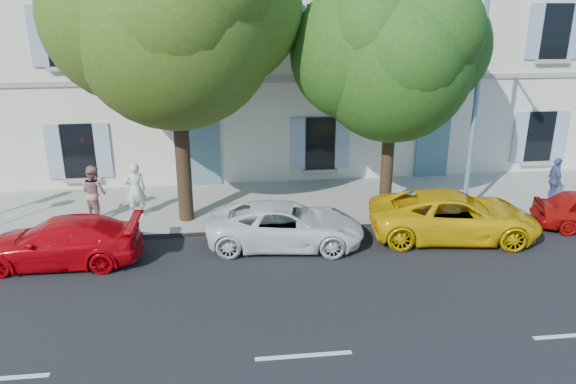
{
  "coord_description": "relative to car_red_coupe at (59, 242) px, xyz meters",
  "views": [
    {
      "loc": [
        -1.49,
        -13.54,
        7.06
      ],
      "look_at": [
        0.41,
        2.0,
        1.4
      ],
      "focal_mm": 35.0,
      "sensor_mm": 36.0,
      "label": 1
    }
  ],
  "objects": [
    {
      "name": "ground",
      "position": [
        5.96,
        -0.92,
        -0.63
      ],
      "size": [
        90.0,
        90.0,
        0.0
      ],
      "primitive_type": "plane",
      "color": "black"
    },
    {
      "name": "sidewalk",
      "position": [
        5.96,
        3.53,
        -0.56
      ],
      "size": [
        36.0,
        4.5,
        0.15
      ],
      "primitive_type": "cube",
      "color": "#A09E96",
      "rests_on": "ground"
    },
    {
      "name": "kerb",
      "position": [
        5.96,
        1.36,
        -0.55
      ],
      "size": [
        36.0,
        0.16,
        0.16
      ],
      "primitive_type": "cube",
      "color": "#9E998E",
      "rests_on": "ground"
    },
    {
      "name": "building",
      "position": [
        5.96,
        9.28,
        5.37
      ],
      "size": [
        28.0,
        7.0,
        12.0
      ],
      "primitive_type": "cube",
      "color": "silver",
      "rests_on": "ground"
    },
    {
      "name": "car_red_coupe",
      "position": [
        0.0,
        0.0,
        0.0
      ],
      "size": [
        4.43,
        1.93,
        1.27
      ],
      "primitive_type": "imported",
      "rotation": [
        0.0,
        0.0,
        4.68
      ],
      "color": "#C3050E",
      "rests_on": "ground"
    },
    {
      "name": "car_white_coupe",
      "position": [
        6.23,
        0.41,
        -0.01
      ],
      "size": [
        4.74,
        2.62,
        1.26
      ],
      "primitive_type": "imported",
      "rotation": [
        0.0,
        0.0,
        1.45
      ],
      "color": "white",
      "rests_on": "ground"
    },
    {
      "name": "car_yellow_supercar",
      "position": [
        11.29,
        0.36,
        0.06
      ],
      "size": [
        5.28,
        2.97,
        1.39
      ],
      "primitive_type": "imported",
      "rotation": [
        0.0,
        0.0,
        1.43
      ],
      "color": "yellow",
      "rests_on": "ground"
    },
    {
      "name": "tree_left",
      "position": [
        3.27,
        2.4,
        5.43
      ],
      "size": [
        5.92,
        5.92,
        9.18
      ],
      "color": "#3A2819",
      "rests_on": "sidewalk"
    },
    {
      "name": "tree_right",
      "position": [
        9.77,
        2.39,
        4.31
      ],
      "size": [
        4.85,
        4.85,
        7.47
      ],
      "color": "#3A2819",
      "rests_on": "sidewalk"
    },
    {
      "name": "street_lamp",
      "position": [
        12.26,
        1.65,
        3.8
      ],
      "size": [
        0.26,
        1.61,
        7.55
      ],
      "color": "#7293BF",
      "rests_on": "sidewalk"
    },
    {
      "name": "pedestrian_a",
      "position": [
        1.68,
        2.88,
        0.41
      ],
      "size": [
        0.73,
        0.56,
        1.79
      ],
      "primitive_type": "imported",
      "rotation": [
        0.0,
        0.0,
        3.37
      ],
      "color": "white",
      "rests_on": "sidewalk"
    },
    {
      "name": "pedestrian_b",
      "position": [
        0.41,
        2.77,
        0.4
      ],
      "size": [
        1.09,
        1.06,
        1.77
      ],
      "primitive_type": "imported",
      "rotation": [
        0.0,
        0.0,
        2.45
      ],
      "color": "#B37472",
      "rests_on": "sidewalk"
    },
    {
      "name": "pedestrian_c",
      "position": [
        15.69,
        2.38,
        0.31
      ],
      "size": [
        0.55,
        0.99,
        1.59
      ],
      "primitive_type": "imported",
      "rotation": [
        0.0,
        0.0,
        1.39
      ],
      "color": "#4E5E90",
      "rests_on": "sidewalk"
    }
  ]
}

